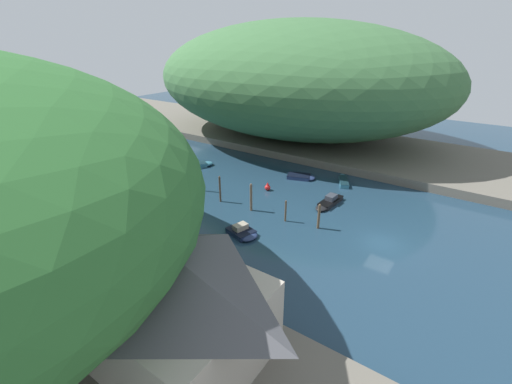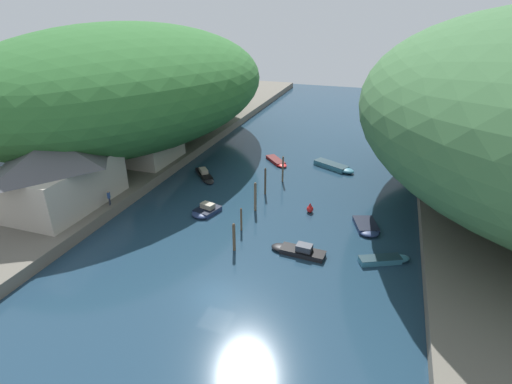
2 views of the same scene
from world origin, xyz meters
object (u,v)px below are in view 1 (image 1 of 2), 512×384
Objects in this scene: boat_small_dinghy at (329,202)px; waterfront_building at (161,294)px; boat_yellow_tender at (154,184)px; boat_white_cruiser at (302,177)px; boathouse_shed at (50,233)px; channel_buoy_near at (268,187)px; boat_navy_launch at (243,232)px; boat_moored_right at (195,166)px; person_on_quay at (203,281)px; boat_open_rowboat at (148,225)px; person_by_boathouse at (101,238)px; boat_mid_channel at (343,180)px.

waterfront_building is at bearing 95.63° from boat_small_dinghy.
boat_white_cruiser is (14.05, -15.55, 0.04)m from boat_yellow_tender.
boathouse_shed is at bearing 64.52° from boat_small_dinghy.
boat_white_cruiser reaches higher than boat_yellow_tender.
boat_yellow_tender is 15.69m from channel_buoy_near.
boat_navy_launch is (14.57, 4.97, -4.86)m from waterfront_building.
waterfront_building is at bearing 34.30° from boat_navy_launch.
boathouse_shed is 1.92× the size of boat_yellow_tender.
person_on_quay is (-21.47, -21.64, 1.87)m from boat_moored_right.
boat_open_rowboat is at bearing -4.42° from boathouse_shed.
person_by_boathouse is (4.01, 13.05, -3.01)m from waterfront_building.
boat_moored_right is 21.56m from boat_navy_launch.
boat_yellow_tender is 0.91× the size of boat_open_rowboat.
waterfront_building is 34.40m from boat_mid_channel.
person_by_boathouse is at bearing 72.90° from waterfront_building.
person_by_boathouse is at bearing -21.96° from boat_navy_launch.
boat_navy_launch is 10.53m from person_on_quay.
person_by_boathouse is at bearing -14.94° from person_on_quay.
boat_mid_channel is at bearing 48.14° from boat_moored_right.
boathouse_shed is 17.36m from boat_navy_launch.
boat_small_dinghy is (25.26, -14.57, -3.27)m from boathouse_shed.
boat_navy_launch is 0.72× the size of boat_small_dinghy.
boat_navy_launch reaches higher than boat_yellow_tender.
boat_navy_launch is 3.27× the size of channel_buoy_near.
waterfront_building is 2.43× the size of boat_small_dinghy.
channel_buoy_near is (-0.77, -14.04, 0.12)m from boat_moored_right.
boat_open_rowboat is 3.05× the size of person_on_quay.
waterfront_building is 35.32m from boat_moored_right.
person_on_quay is at bearing 35.54° from boat_navy_launch.
waterfront_building is 29.30m from boat_yellow_tender.
boathouse_shed is 2.38× the size of boat_navy_launch.
boat_navy_launch is 13.42m from person_by_boathouse.
boat_mid_channel is at bearing -174.03° from boat_navy_launch.
boat_moored_right is 1.35× the size of boat_yellow_tender.
boathouse_shed is at bearing -45.17° from boat_open_rowboat.
channel_buoy_near reaches higher than boat_mid_channel.
waterfront_building is at bearing -112.85° from boat_mid_channel.
boat_yellow_tender is at bearing -168.14° from boat_mid_channel.
boat_small_dinghy is (-5.78, -6.63, 0.09)m from boat_white_cruiser.
boathouse_shed is at bearing -33.06° from boat_white_cruiser.
boat_moored_right is at bearing -107.51° from boat_navy_launch.
person_on_quay is (-20.71, -7.60, 1.75)m from channel_buoy_near.
boathouse_shed is 2.03× the size of boat_white_cruiser.
boat_moored_right is 1.43× the size of boat_white_cruiser.
waterfront_building is 27.50m from channel_buoy_near.
waterfront_building is 11.04× the size of channel_buoy_near.
boat_moored_right is 18.39m from boat_open_rowboat.
waterfront_building is 1.42× the size of boathouse_shed.
boat_moored_right reaches higher than boat_white_cruiser.
boat_navy_launch is at bearing 74.72° from boat_open_rowboat.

